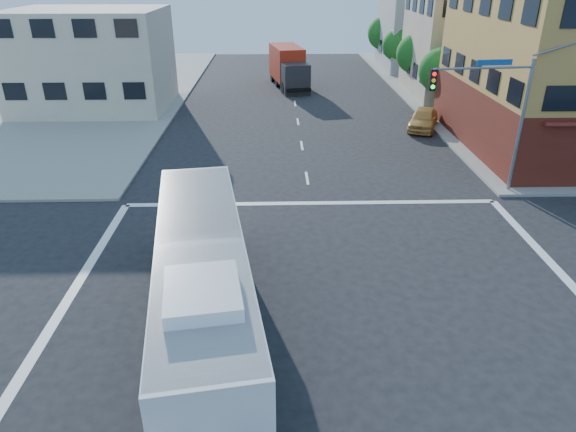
{
  "coord_description": "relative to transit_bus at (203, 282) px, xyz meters",
  "views": [
    {
      "loc": [
        -1.83,
        -14.57,
        10.99
      ],
      "look_at": [
        -1.35,
        3.48,
        2.21
      ],
      "focal_mm": 32.0,
      "sensor_mm": 36.0,
      "label": 1
    }
  ],
  "objects": [
    {
      "name": "transit_bus",
      "position": [
        0.0,
        0.0,
        0.0
      ],
      "size": [
        4.67,
        13.04,
        3.78
      ],
      "rotation": [
        0.0,
        0.0,
        0.16
      ],
      "color": "black",
      "rests_on": "ground"
    },
    {
      "name": "signal_mast_ne",
      "position": [
        13.28,
        11.21,
        3.13
      ],
      "size": [
        7.91,
        1.13,
        8.07
      ],
      "color": "gray",
      "rests_on": "ground"
    },
    {
      "name": "building_east_near",
      "position": [
        21.18,
        34.57,
        2.66
      ],
      "size": [
        12.06,
        10.06,
        9.0
      ],
      "color": "#C3B095",
      "rests_on": "ground"
    },
    {
      "name": "street_tree_b",
      "position": [
        16.1,
        36.52,
        1.9
      ],
      "size": [
        3.8,
        3.8,
        5.79
      ],
      "color": "#3A2615",
      "rests_on": "ground"
    },
    {
      "name": "box_truck",
      "position": [
        3.83,
        38.66,
        0.02
      ],
      "size": [
        3.98,
        8.87,
        3.85
      ],
      "rotation": [
        0.0,
        0.0,
        0.18
      ],
      "color": "#242429",
      "rests_on": "ground"
    },
    {
      "name": "street_tree_a",
      "position": [
        16.1,
        28.52,
        1.74
      ],
      "size": [
        3.6,
        3.6,
        5.53
      ],
      "color": "#3A2615",
      "rests_on": "ground"
    },
    {
      "name": "building_west",
      "position": [
        -12.82,
        30.57,
        2.16
      ],
      "size": [
        12.06,
        10.06,
        8.0
      ],
      "color": "beige",
      "rests_on": "ground"
    },
    {
      "name": "building_east_far",
      "position": [
        21.18,
        48.57,
        3.16
      ],
      "size": [
        12.06,
        10.06,
        10.0
      ],
      "color": "#989893",
      "rests_on": "ground"
    },
    {
      "name": "ground",
      "position": [
        4.2,
        0.59,
        -1.85
      ],
      "size": [
        120.0,
        120.0,
        0.0
      ],
      "primitive_type": "plane",
      "color": "black",
      "rests_on": "ground"
    },
    {
      "name": "parked_car",
      "position": [
        13.48,
        23.34,
        -1.06
      ],
      "size": [
        3.44,
        5.0,
        1.58
      ],
      "primitive_type": "imported",
      "rotation": [
        0.0,
        0.0,
        -0.38
      ],
      "color": "gold",
      "rests_on": "ground"
    },
    {
      "name": "street_tree_d",
      "position": [
        16.1,
        52.52,
        2.03
      ],
      "size": [
        4.0,
        4.0,
        6.03
      ],
      "color": "#3A2615",
      "rests_on": "ground"
    },
    {
      "name": "street_tree_c",
      "position": [
        16.1,
        44.52,
        1.61
      ],
      "size": [
        3.4,
        3.4,
        5.29
      ],
      "color": "#3A2615",
      "rests_on": "ground"
    }
  ]
}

